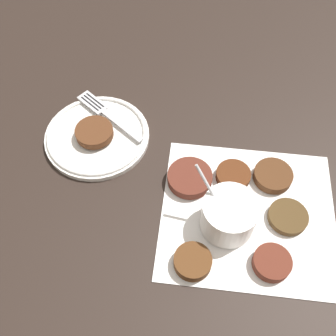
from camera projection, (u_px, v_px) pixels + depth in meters
ground_plane at (255, 214)px, 0.70m from camera, size 4.00×4.00×0.00m
napkin at (248, 214)px, 0.70m from camera, size 0.33×0.31×0.00m
sauce_bowl at (229, 216)px, 0.66m from camera, size 0.12×0.10×0.12m
fritter_0 at (288, 217)px, 0.69m from camera, size 0.07×0.07×0.01m
fritter_1 at (273, 176)px, 0.73m from camera, size 0.07×0.07×0.02m
fritter_2 at (233, 175)px, 0.73m from camera, size 0.06×0.06×0.02m
fritter_3 at (272, 263)px, 0.64m from camera, size 0.06×0.06×0.02m
fritter_4 at (193, 261)px, 0.64m from camera, size 0.06×0.06×0.02m
fritter_5 at (190, 178)px, 0.73m from camera, size 0.08×0.08×0.02m
serving_plate at (97, 135)px, 0.79m from camera, size 0.21×0.21×0.02m
fritter_on_plate at (94, 132)px, 0.77m from camera, size 0.07×0.07×0.02m
fork at (104, 111)px, 0.81m from camera, size 0.15×0.14×0.00m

